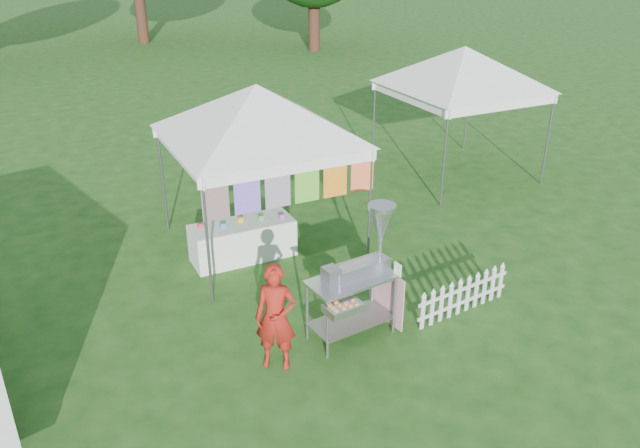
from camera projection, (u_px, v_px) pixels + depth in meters
ground at (355, 347)px, 8.74m from camera, size 120.00×120.00×0.00m
canopy_main at (256, 85)px, 10.31m from camera, size 4.24×4.24×3.45m
canopy_right at (465, 47)px, 13.73m from camera, size 4.24×4.24×3.45m
donut_cart at (364, 263)px, 8.61m from camera, size 1.38×1.08×1.91m
vendor at (276, 317)px, 8.08m from camera, size 0.65×0.60×1.50m
picket_fence at (463, 296)px, 9.42m from camera, size 1.79×0.23×0.56m
display_table at (243, 240)px, 11.01m from camera, size 1.80×0.70×0.68m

